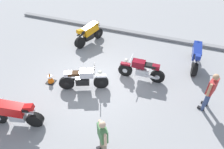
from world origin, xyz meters
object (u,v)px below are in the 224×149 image
at_px(motorcycle_silver_cruiser, 83,79).
at_px(person_in_red_shirt, 211,90).
at_px(person_in_green_shirt, 103,136).
at_px(motorcycle_orange_sportbike, 89,33).
at_px(motorcycle_blue_sportbike, 196,56).
at_px(motorcycle_red_sportbike, 14,113).
at_px(traffic_cone, 50,78).
at_px(motorcycle_maroon_cruiser, 142,70).

distance_m(motorcycle_silver_cruiser, person_in_red_shirt, 4.97).
bearing_deg(person_in_red_shirt, motorcycle_silver_cruiser, 28.32).
bearing_deg(person_in_green_shirt, motorcycle_orange_sportbike, -101.50).
bearing_deg(motorcycle_blue_sportbike, motorcycle_red_sportbike, 130.78).
xyz_separation_m(motorcycle_orange_sportbike, person_in_red_shirt, (6.15, -2.83, 0.39)).
height_order(motorcycle_silver_cruiser, motorcycle_red_sportbike, motorcycle_red_sportbike).
distance_m(motorcycle_orange_sportbike, traffic_cone, 3.59).
height_order(person_in_red_shirt, traffic_cone, person_in_red_shirt).
distance_m(motorcycle_red_sportbike, person_in_red_shirt, 7.12).
relative_size(motorcycle_blue_sportbike, person_in_green_shirt, 1.24).
xyz_separation_m(motorcycle_orange_sportbike, person_in_green_shirt, (3.09, -5.94, 0.29)).
distance_m(person_in_red_shirt, person_in_green_shirt, 4.36).
distance_m(motorcycle_orange_sportbike, person_in_green_shirt, 6.70).
relative_size(motorcycle_orange_sportbike, motorcycle_blue_sportbike, 0.95).
bearing_deg(motorcycle_blue_sportbike, person_in_red_shirt, -170.58).
distance_m(motorcycle_silver_cruiser, motorcycle_red_sportbike, 2.91).
bearing_deg(motorcycle_blue_sportbike, person_in_green_shirt, 153.20).
xyz_separation_m(motorcycle_maroon_cruiser, motorcycle_red_sportbike, (-3.65, -3.89, 0.07)).
bearing_deg(motorcycle_blue_sportbike, motorcycle_maroon_cruiser, 125.89).
distance_m(motorcycle_maroon_cruiser, motorcycle_silver_cruiser, 2.57).
bearing_deg(motorcycle_orange_sportbike, traffic_cone, -161.87).
xyz_separation_m(motorcycle_maroon_cruiser, motorcycle_silver_cruiser, (-2.16, -1.40, 0.00)).
distance_m(motorcycle_orange_sportbike, person_in_red_shirt, 6.78).
height_order(motorcycle_red_sportbike, motorcycle_blue_sportbike, same).
relative_size(motorcycle_maroon_cruiser, motorcycle_blue_sportbike, 1.07).
xyz_separation_m(motorcycle_silver_cruiser, person_in_green_shirt, (1.86, -2.53, 0.36)).
bearing_deg(traffic_cone, motorcycle_silver_cruiser, 5.61).
height_order(motorcycle_orange_sportbike, person_in_green_shirt, person_in_green_shirt).
bearing_deg(person_in_red_shirt, motorcycle_maroon_cruiser, 5.04).
xyz_separation_m(motorcycle_silver_cruiser, motorcycle_orange_sportbike, (-1.23, 3.41, 0.07)).
distance_m(motorcycle_blue_sportbike, traffic_cone, 6.76).
height_order(motorcycle_red_sportbike, person_in_red_shirt, person_in_red_shirt).
relative_size(motorcycle_silver_cruiser, motorcycle_red_sportbike, 1.02).
xyz_separation_m(motorcycle_silver_cruiser, motorcycle_red_sportbike, (-1.49, -2.49, 0.07)).
bearing_deg(traffic_cone, motorcycle_blue_sportbike, 29.49).
bearing_deg(person_in_green_shirt, traffic_cone, -73.89).
relative_size(motorcycle_red_sportbike, person_in_green_shirt, 1.23).
xyz_separation_m(person_in_green_shirt, traffic_cone, (-3.41, 2.38, -0.62)).
relative_size(motorcycle_silver_cruiser, motorcycle_blue_sportbike, 1.01).
bearing_deg(person_in_green_shirt, motorcycle_maroon_cruiser, -133.34).
bearing_deg(person_in_red_shirt, motorcycle_orange_sportbike, -3.08).
bearing_deg(motorcycle_orange_sportbike, person_in_green_shirt, -129.23).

